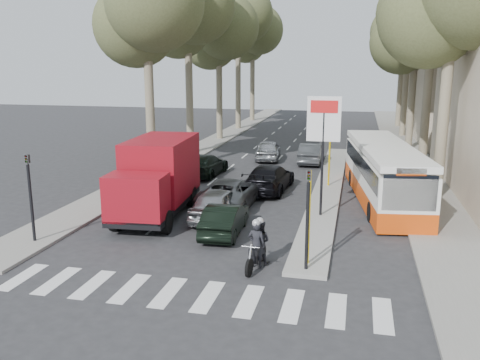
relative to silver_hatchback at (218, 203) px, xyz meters
The scene contains 27 objects.
ground 4.11m from the silver_hatchback, 70.65° to the right, with size 120.00×120.00×0.00m, color #28282B.
sidewalk_right 23.41m from the silver_hatchback, 64.86° to the left, with size 3.20×70.00×0.12m, color gray.
median_left 25.09m from the silver_hatchback, 105.40° to the left, with size 2.40×64.00×0.12m, color gray.
traffic_island 8.55m from the silver_hatchback, 57.41° to the left, with size 1.50×26.00×0.16m, color gray.
billboard 5.59m from the silver_hatchback, 14.42° to the left, with size 1.50×12.10×5.60m.
traffic_light_island 7.24m from the silver_hatchback, 49.20° to the right, with size 0.16×0.41×3.60m.
traffic_light_left 8.09m from the silver_hatchback, 142.41° to the right, with size 0.16×0.41×3.60m.
tree_l_a 14.30m from the silver_hatchback, 128.23° to the left, with size 7.40×7.20×14.10m.
tree_l_b 20.40m from the silver_hatchback, 112.15° to the left, with size 7.40×7.20×14.88m.
tree_l_c 26.79m from the silver_hatchback, 104.83° to the left, with size 7.40×7.20×13.71m.
tree_l_d 34.74m from the silver_hatchback, 101.44° to the left, with size 7.40×7.20×15.66m.
tree_l_e 42.04m from the silver_hatchback, 99.35° to the left, with size 7.40×7.20×14.49m.
tree_r_c 26.16m from the silver_hatchback, 65.06° to the left, with size 7.40×7.20×13.32m.
tree_r_d 33.67m from the silver_hatchback, 70.94° to the left, with size 7.40×7.20×14.88m.
tree_r_e 40.88m from the silver_hatchback, 74.57° to the left, with size 7.40×7.20×14.10m.
silver_hatchback is the anchor object (origin of this frame).
dark_hatchback 2.16m from the silver_hatchback, 67.02° to the right, with size 1.39×3.98×1.31m, color black.
queue_car_a 2.18m from the silver_hatchback, 89.30° to the left, with size 2.39×5.18×1.44m, color #4B4F53.
queue_car_b 5.91m from the silver_hatchback, 76.43° to the left, with size 2.10×5.17×1.50m, color black.
queue_car_c 15.04m from the silver_hatchback, 91.22° to the left, with size 1.74×4.32×1.47m, color #9CA0A4.
queue_car_d 14.69m from the silver_hatchback, 78.60° to the left, with size 1.52×4.35×1.43m, color #45484C.
queue_car_e 9.34m from the silver_hatchback, 110.59° to the left, with size 1.94×4.76×1.38m, color black.
red_truck 3.10m from the silver_hatchback, behind, with size 3.00×6.87×3.58m.
city_bus 8.99m from the silver_hatchback, 33.29° to the left, with size 4.03×11.63×3.00m.
motorcycle 5.85m from the silver_hatchback, 60.63° to the right, with size 0.83×2.12×1.81m.
pedestrian_near 9.29m from the silver_hatchback, 23.19° to the left, with size 0.91×0.45×1.56m, color #3A3048.
pedestrian_far 10.98m from the silver_hatchback, 30.08° to the left, with size 1.03×0.46×1.60m, color #645B4B.
Camera 1 is at (4.73, -17.82, 7.02)m, focal length 38.00 mm.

